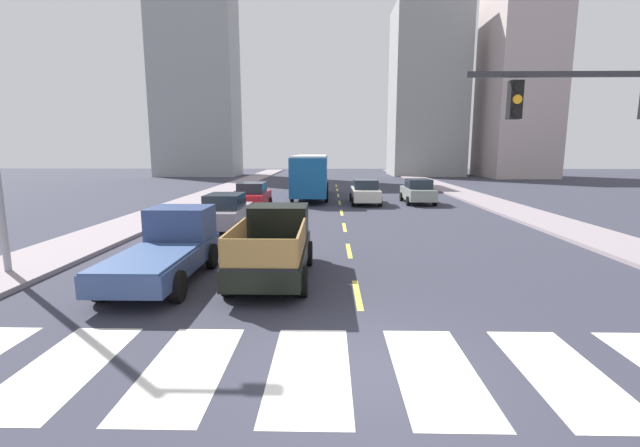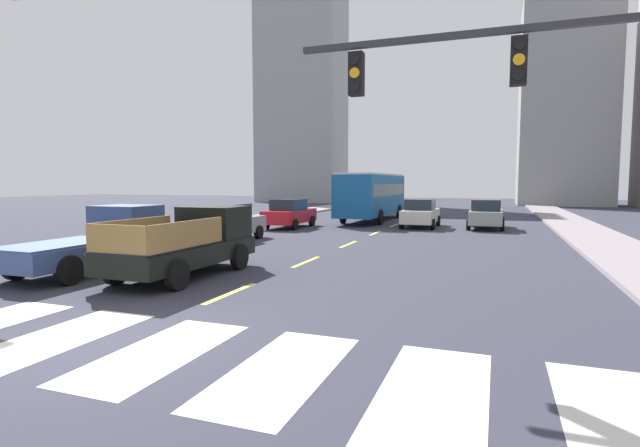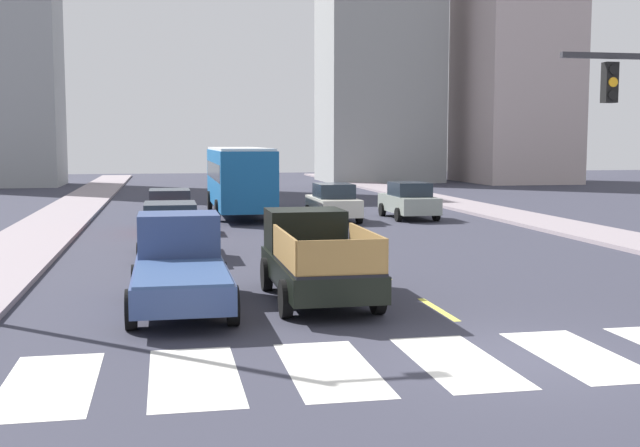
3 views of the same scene
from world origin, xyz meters
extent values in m
plane|color=#323340|center=(0.00, 0.00, 0.00)|extent=(160.00, 160.00, 0.00)
cube|color=gray|center=(10.59, 18.00, 0.07)|extent=(2.96, 110.00, 0.15)
cube|color=gray|center=(-10.59, 18.00, 0.07)|extent=(2.96, 110.00, 0.15)
cube|color=silver|center=(-1.08, 0.00, 0.00)|extent=(1.38, 3.33, 0.01)
cube|color=silver|center=(1.08, 0.00, 0.00)|extent=(1.38, 3.33, 0.01)
cube|color=silver|center=(3.23, 0.00, 0.00)|extent=(1.38, 3.33, 0.01)
cube|color=silver|center=(5.38, 0.00, 0.00)|extent=(1.38, 3.33, 0.01)
cube|color=silver|center=(7.53, 0.00, 0.00)|extent=(1.38, 3.33, 0.01)
cube|color=#D8D24A|center=(0.00, 4.00, 0.00)|extent=(0.16, 2.40, 0.01)
cube|color=#D8D24A|center=(0.00, 9.00, 0.00)|extent=(0.16, 2.40, 0.01)
cube|color=#D8D24A|center=(0.00, 14.00, 0.00)|extent=(0.16, 2.40, 0.01)
cube|color=#D8D24A|center=(0.00, 19.00, 0.00)|extent=(0.16, 2.40, 0.01)
cube|color=#D8D24A|center=(0.00, 24.00, 0.00)|extent=(0.16, 2.40, 0.01)
cube|color=#D8D24A|center=(0.00, 29.00, 0.00)|extent=(0.16, 2.40, 0.01)
cube|color=#D8D24A|center=(0.00, 34.00, 0.00)|extent=(0.16, 2.40, 0.01)
cube|color=#D8D24A|center=(0.00, 39.00, 0.00)|extent=(0.16, 2.40, 0.01)
cube|color=black|center=(-2.39, 5.36, 0.68)|extent=(1.96, 5.20, 0.56)
cube|color=black|center=(-2.39, 7.06, 1.46)|extent=(1.84, 1.60, 1.00)
cube|color=#19232D|center=(-2.39, 7.50, 1.64)|extent=(1.72, 0.08, 0.56)
cube|color=black|center=(-2.39, 4.41, 0.99)|extent=(1.84, 3.30, 0.06)
cylinder|color=black|center=(-3.37, 6.92, 0.40)|extent=(0.22, 0.80, 0.80)
cylinder|color=black|center=(-1.41, 6.92, 0.40)|extent=(0.22, 0.80, 0.80)
cylinder|color=black|center=(-3.37, 3.80, 0.40)|extent=(0.22, 0.80, 0.80)
cylinder|color=black|center=(-1.41, 3.80, 0.40)|extent=(0.22, 0.80, 0.80)
cube|color=olive|center=(-3.29, 4.41, 1.37)|extent=(0.06, 3.17, 0.70)
cube|color=olive|center=(-1.49, 4.41, 1.37)|extent=(0.06, 3.17, 0.70)
cube|color=olive|center=(-2.39, 2.82, 1.37)|extent=(1.80, 0.06, 0.70)
cube|color=navy|center=(-5.47, 4.89, 0.68)|extent=(1.96, 5.20, 0.56)
cube|color=navy|center=(-5.47, 6.59, 1.46)|extent=(1.84, 1.60, 1.00)
cube|color=#19232D|center=(-5.47, 7.03, 1.64)|extent=(1.72, 0.08, 0.56)
cube|color=navy|center=(-5.47, 3.94, 0.99)|extent=(1.84, 3.30, 0.06)
cylinder|color=black|center=(-6.45, 6.45, 0.40)|extent=(0.22, 0.80, 0.80)
cylinder|color=black|center=(-4.49, 6.45, 0.40)|extent=(0.22, 0.80, 0.80)
cylinder|color=black|center=(-6.45, 3.33, 0.40)|extent=(0.22, 0.80, 0.80)
cylinder|color=black|center=(-4.49, 3.33, 0.40)|extent=(0.22, 0.80, 0.80)
cube|color=#175A98|center=(-2.18, 27.11, 1.85)|extent=(2.50, 10.80, 2.70)
cube|color=#19232D|center=(-2.18, 27.11, 2.20)|extent=(2.52, 9.94, 0.80)
cube|color=silver|center=(-2.18, 27.11, 3.26)|extent=(2.40, 10.37, 0.12)
cylinder|color=black|center=(-3.43, 30.46, 0.50)|extent=(0.22, 1.00, 1.00)
cylinder|color=black|center=(-0.93, 30.46, 0.50)|extent=(0.22, 1.00, 1.00)
cylinder|color=black|center=(-3.43, 24.14, 0.50)|extent=(0.22, 1.00, 1.00)
cylinder|color=black|center=(-0.93, 24.14, 0.50)|extent=(0.22, 1.00, 1.00)
cube|color=red|center=(-5.59, 20.29, 0.70)|extent=(1.80, 4.40, 0.76)
cube|color=#1E2833|center=(-5.59, 20.14, 1.40)|extent=(1.58, 2.11, 0.64)
cylinder|color=black|center=(-6.49, 21.66, 0.32)|extent=(0.22, 0.64, 0.64)
cylinder|color=black|center=(-4.69, 21.66, 0.32)|extent=(0.22, 0.64, 0.64)
cylinder|color=black|center=(-6.49, 18.93, 0.32)|extent=(0.22, 0.64, 0.64)
cylinder|color=black|center=(-4.69, 18.93, 0.32)|extent=(0.22, 0.64, 0.64)
cube|color=gray|center=(-5.62, 13.21, 0.70)|extent=(1.80, 4.40, 0.76)
cube|color=#1E2833|center=(-5.62, 13.06, 1.40)|extent=(1.58, 2.11, 0.64)
cylinder|color=black|center=(-6.52, 14.58, 0.32)|extent=(0.22, 0.64, 0.64)
cylinder|color=black|center=(-4.72, 14.58, 0.32)|extent=(0.22, 0.64, 0.64)
cylinder|color=black|center=(-6.52, 11.85, 0.32)|extent=(0.22, 0.64, 0.64)
cylinder|color=black|center=(-4.72, 11.85, 0.32)|extent=(0.22, 0.64, 0.64)
cube|color=beige|center=(1.76, 23.29, 0.70)|extent=(1.80, 4.40, 0.76)
cube|color=#1E2833|center=(1.76, 23.14, 1.40)|extent=(1.58, 2.11, 0.64)
cylinder|color=black|center=(0.86, 24.65, 0.32)|extent=(0.22, 0.64, 0.64)
cylinder|color=black|center=(2.66, 24.65, 0.32)|extent=(0.22, 0.64, 0.64)
cylinder|color=black|center=(0.86, 21.93, 0.32)|extent=(0.22, 0.64, 0.64)
cylinder|color=black|center=(2.66, 21.93, 0.32)|extent=(0.22, 0.64, 0.64)
cube|color=gray|center=(5.51, 23.77, 0.70)|extent=(1.80, 4.40, 0.76)
cube|color=#1E2833|center=(5.51, 23.62, 1.40)|extent=(1.58, 2.11, 0.64)
cylinder|color=black|center=(4.61, 25.13, 0.32)|extent=(0.22, 0.64, 0.64)
cylinder|color=black|center=(6.41, 25.13, 0.32)|extent=(0.22, 0.64, 0.64)
cylinder|color=black|center=(4.61, 22.41, 0.32)|extent=(0.22, 0.64, 0.64)
cylinder|color=black|center=(6.41, 22.41, 0.32)|extent=(0.22, 0.64, 0.64)
cube|color=#2D2D33|center=(6.00, 3.19, 5.40)|extent=(7.42, 0.12, 0.12)
cube|color=black|center=(6.37, 3.19, 4.85)|extent=(0.28, 0.24, 0.84)
cylinder|color=black|center=(6.37, 3.06, 5.11)|extent=(0.20, 0.04, 0.20)
cylinder|color=orange|center=(6.37, 3.06, 4.85)|extent=(0.20, 0.04, 0.20)
cylinder|color=black|center=(6.37, 3.06, 4.59)|extent=(0.20, 0.04, 0.20)
cube|color=black|center=(3.40, 3.19, 4.85)|extent=(0.28, 0.24, 0.84)
cylinder|color=black|center=(3.40, 3.06, 5.11)|extent=(0.20, 0.04, 0.20)
cylinder|color=orange|center=(3.40, 3.06, 4.85)|extent=(0.20, 0.04, 0.20)
cylinder|color=black|center=(3.40, 3.06, 4.59)|extent=(0.20, 0.04, 0.20)
cube|color=gray|center=(13.36, 58.35, 11.85)|extent=(10.07, 8.88, 23.69)
cube|color=#94989A|center=(-19.68, 56.53, 15.84)|extent=(11.33, 7.19, 31.68)
camera|label=1|loc=(-0.75, -6.95, 3.75)|focal=24.39mm
camera|label=2|loc=(6.08, -6.18, 2.72)|focal=27.05mm
camera|label=3|loc=(-5.77, -12.19, 3.63)|focal=44.75mm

